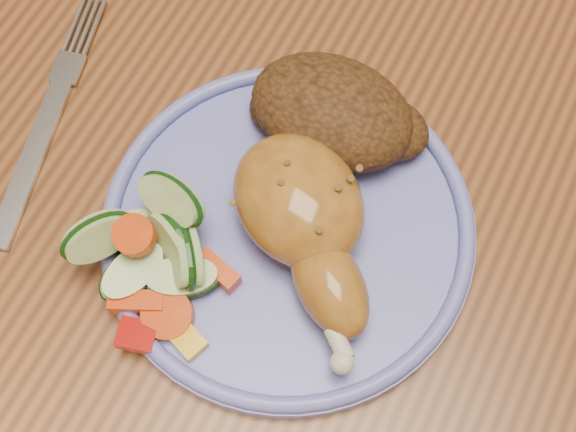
{
  "coord_description": "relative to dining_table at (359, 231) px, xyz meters",
  "views": [
    {
      "loc": [
        0.05,
        -0.23,
        1.22
      ],
      "look_at": [
        -0.03,
        -0.06,
        0.78
      ],
      "focal_mm": 50.0,
      "sensor_mm": 36.0,
      "label": 1
    }
  ],
  "objects": [
    {
      "name": "plate_rim",
      "position": [
        -0.03,
        -0.06,
        0.1
      ],
      "size": [
        0.23,
        0.23,
        0.01
      ],
      "primitive_type": "torus",
      "color": "#666CC5",
      "rests_on": "plate"
    },
    {
      "name": "rice_pilaf",
      "position": [
        -0.04,
        0.02,
        0.11
      ],
      "size": [
        0.12,
        0.08,
        0.05
      ],
      "color": "#4A2C12",
      "rests_on": "plate"
    },
    {
      "name": "chicken_leg",
      "position": [
        -0.02,
        -0.06,
        0.12
      ],
      "size": [
        0.14,
        0.14,
        0.05
      ],
      "color": "#AC6E24",
      "rests_on": "plate"
    },
    {
      "name": "fork",
      "position": [
        -0.21,
        -0.06,
        0.09
      ],
      "size": [
        0.06,
        0.17,
        0.0
      ],
      "color": "silver",
      "rests_on": "dining_table"
    },
    {
      "name": "vegetable_pile",
      "position": [
        -0.09,
        -0.11,
        0.11
      ],
      "size": [
        0.11,
        0.11,
        0.05
      ],
      "color": "#A50A05",
      "rests_on": "plate"
    },
    {
      "name": "dining_table",
      "position": [
        0.0,
        0.0,
        0.0
      ],
      "size": [
        0.9,
        1.4,
        0.75
      ],
      "color": "brown",
      "rests_on": "ground"
    },
    {
      "name": "ground",
      "position": [
        0.0,
        0.0,
        -0.67
      ],
      "size": [
        4.0,
        4.0,
        0.0
      ],
      "primitive_type": "plane",
      "color": "#502D1B",
      "rests_on": "ground"
    },
    {
      "name": "plate",
      "position": [
        -0.03,
        -0.06,
        0.09
      ],
      "size": [
        0.23,
        0.23,
        0.01
      ],
      "primitive_type": "cylinder",
      "color": "#666CC5",
      "rests_on": "dining_table"
    }
  ]
}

